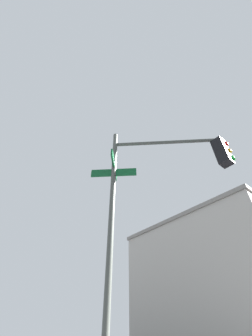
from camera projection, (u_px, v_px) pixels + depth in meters
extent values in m
cylinder|color=#474C47|center=(110.00, 241.00, 3.83)|extent=(0.12, 0.12, 6.06)
cylinder|color=#474C47|center=(165.00, 142.00, 5.45)|extent=(1.93, 2.05, 0.09)
cube|color=black|center=(222.00, 152.00, 5.10)|extent=(0.28, 0.28, 0.80)
sphere|color=red|center=(225.00, 145.00, 5.25)|extent=(0.18, 0.18, 0.18)
sphere|color=orange|center=(228.00, 152.00, 5.09)|extent=(0.18, 0.18, 0.18)
sphere|color=green|center=(231.00, 159.00, 4.93)|extent=(0.18, 0.18, 0.18)
cube|color=#0F5128|center=(114.00, 173.00, 4.89)|extent=(0.78, 0.83, 0.20)
cube|color=#0F5128|center=(114.00, 166.00, 5.04)|extent=(0.76, 0.71, 0.20)
cube|color=#BCB7AD|center=(248.00, 293.00, 23.63)|extent=(15.36, 23.49, 11.20)
cube|color=gray|center=(231.00, 243.00, 27.35)|extent=(15.66, 23.79, 0.40)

